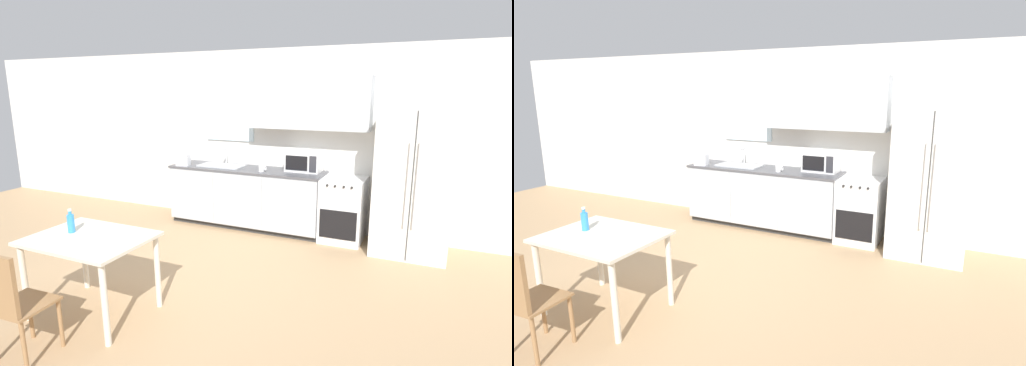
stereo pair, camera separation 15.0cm
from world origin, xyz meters
The scene contains 12 objects.
ground_plane centered at (0.00, 0.00, 0.00)m, with size 12.00×12.00×0.00m, color tan.
wall_back centered at (0.09, 2.21, 1.45)m, with size 12.00×0.38×2.70m.
kitchen_counter centered at (-0.33, 1.89, 0.47)m, with size 2.43×0.65×0.93m.
oven_range centered at (1.18, 1.90, 0.45)m, with size 0.58×0.62×0.90m.
refrigerator centered at (2.07, 1.82, 0.95)m, with size 0.92×0.81×1.89m.
kitchen_sink centered at (-0.75, 1.90, 0.94)m, with size 0.71×0.39×0.27m.
microwave centered at (0.55, 2.02, 1.07)m, with size 0.51×0.32×0.29m.
coffee_mug centered at (0.00, 1.74, 0.98)m, with size 0.11×0.08×0.10m.
grocery_bag_0 centered at (-1.34, 1.71, 1.04)m, with size 0.23×0.20×0.25m.
dining_table centered at (-0.56, -0.99, 0.66)m, with size 1.08×0.81×0.77m.
dining_chair_near centered at (-0.58, -1.77, 0.54)m, with size 0.42×0.42×0.93m.
drink_bottle centered at (-0.81, -0.96, 0.87)m, with size 0.07×0.07×0.23m.
Camera 2 is at (2.39, -3.46, 2.08)m, focal length 28.00 mm.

